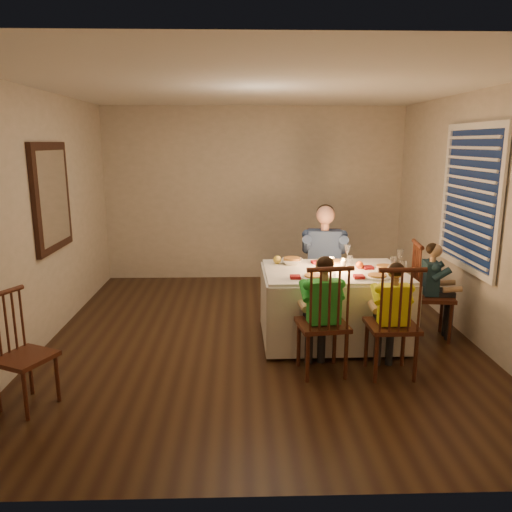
{
  "coord_description": "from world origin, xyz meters",
  "views": [
    {
      "loc": [
        -0.19,
        -5.09,
        2.07
      ],
      "look_at": [
        -0.04,
        0.15,
        0.87
      ],
      "focal_mm": 35.0,
      "sensor_mm": 36.0,
      "label": 1
    }
  ],
  "objects_px": {
    "chair_near_right": "(389,374)",
    "serving_bowl": "(292,261)",
    "chair_extra": "(31,406)",
    "child_teal": "(428,337)",
    "dining_table": "(333,291)",
    "chair_end": "(428,337)",
    "chair_adult": "(322,315)",
    "child_yellow": "(389,374)",
    "child_green": "(321,372)",
    "chair_near_left": "(321,372)",
    "adult": "(322,315)"
  },
  "relations": [
    {
      "from": "chair_near_right",
      "to": "serving_bowl",
      "type": "height_order",
      "value": "serving_bowl"
    },
    {
      "from": "chair_extra",
      "to": "child_teal",
      "type": "height_order",
      "value": "child_teal"
    },
    {
      "from": "dining_table",
      "to": "chair_end",
      "type": "relative_size",
      "value": 1.42
    },
    {
      "from": "chair_adult",
      "to": "chair_extra",
      "type": "bearing_deg",
      "value": -135.27
    },
    {
      "from": "serving_bowl",
      "to": "child_yellow",
      "type": "bearing_deg",
      "value": -54.27
    },
    {
      "from": "chair_end",
      "to": "child_green",
      "type": "xyz_separation_m",
      "value": [
        -1.31,
        -0.82,
        0.0
      ]
    },
    {
      "from": "chair_end",
      "to": "serving_bowl",
      "type": "height_order",
      "value": "serving_bowl"
    },
    {
      "from": "chair_near_left",
      "to": "chair_extra",
      "type": "height_order",
      "value": "chair_near_left"
    },
    {
      "from": "dining_table",
      "to": "child_teal",
      "type": "distance_m",
      "value": 1.2
    },
    {
      "from": "child_green",
      "to": "serving_bowl",
      "type": "xyz_separation_m",
      "value": [
        -0.18,
        1.06,
        0.8
      ]
    },
    {
      "from": "chair_extra",
      "to": "adult",
      "type": "xyz_separation_m",
      "value": [
        2.69,
        2.08,
        0.0
      ]
    },
    {
      "from": "chair_end",
      "to": "child_green",
      "type": "height_order",
      "value": "child_green"
    },
    {
      "from": "chair_near_left",
      "to": "chair_extra",
      "type": "bearing_deg",
      "value": 5.23
    },
    {
      "from": "child_yellow",
      "to": "chair_near_left",
      "type": "bearing_deg",
      "value": -5.25
    },
    {
      "from": "adult",
      "to": "chair_extra",
      "type": "bearing_deg",
      "value": -135.27
    },
    {
      "from": "chair_end",
      "to": "adult",
      "type": "bearing_deg",
      "value": 62.32
    },
    {
      "from": "chair_adult",
      "to": "adult",
      "type": "relative_size",
      "value": 0.77
    },
    {
      "from": "child_green",
      "to": "child_yellow",
      "type": "relative_size",
      "value": 1.05
    },
    {
      "from": "chair_adult",
      "to": "adult",
      "type": "distance_m",
      "value": 0.0
    },
    {
      "from": "child_yellow",
      "to": "child_teal",
      "type": "xyz_separation_m",
      "value": [
        0.69,
        0.86,
        0.0
      ]
    },
    {
      "from": "chair_near_left",
      "to": "chair_adult",
      "type": "bearing_deg",
      "value": -106.84
    },
    {
      "from": "chair_end",
      "to": "child_teal",
      "type": "relative_size",
      "value": 1.01
    },
    {
      "from": "chair_extra",
      "to": "child_green",
      "type": "distance_m",
      "value": 2.49
    },
    {
      "from": "adult",
      "to": "child_teal",
      "type": "height_order",
      "value": "adult"
    },
    {
      "from": "child_teal",
      "to": "chair_near_right",
      "type": "bearing_deg",
      "value": 148.58
    },
    {
      "from": "chair_near_left",
      "to": "serving_bowl",
      "type": "height_order",
      "value": "serving_bowl"
    },
    {
      "from": "chair_adult",
      "to": "child_green",
      "type": "bearing_deg",
      "value": -92.59
    },
    {
      "from": "chair_extra",
      "to": "adult",
      "type": "distance_m",
      "value": 3.4
    },
    {
      "from": "chair_near_right",
      "to": "child_yellow",
      "type": "relative_size",
      "value": 1.0
    },
    {
      "from": "chair_near_left",
      "to": "child_teal",
      "type": "xyz_separation_m",
      "value": [
        1.31,
        0.82,
        0.0
      ]
    },
    {
      "from": "chair_near_right",
      "to": "chair_extra",
      "type": "distance_m",
      "value": 3.09
    },
    {
      "from": "chair_near_left",
      "to": "child_yellow",
      "type": "xyz_separation_m",
      "value": [
        0.62,
        -0.05,
        0.0
      ]
    },
    {
      "from": "dining_table",
      "to": "serving_bowl",
      "type": "relative_size",
      "value": 6.44
    },
    {
      "from": "chair_extra",
      "to": "adult",
      "type": "height_order",
      "value": "adult"
    },
    {
      "from": "child_green",
      "to": "adult",
      "type": "bearing_deg",
      "value": -106.84
    },
    {
      "from": "dining_table",
      "to": "chair_near_left",
      "type": "bearing_deg",
      "value": -107.87
    },
    {
      "from": "dining_table",
      "to": "chair_near_right",
      "type": "relative_size",
      "value": 1.42
    },
    {
      "from": "chair_adult",
      "to": "child_green",
      "type": "relative_size",
      "value": 0.95
    },
    {
      "from": "child_yellow",
      "to": "adult",
      "type": "bearing_deg",
      "value": -78.21
    },
    {
      "from": "chair_adult",
      "to": "child_teal",
      "type": "height_order",
      "value": "chair_adult"
    },
    {
      "from": "child_yellow",
      "to": "serving_bowl",
      "type": "relative_size",
      "value": 4.55
    },
    {
      "from": "chair_near_left",
      "to": "serving_bowl",
      "type": "xyz_separation_m",
      "value": [
        -0.18,
        1.06,
        0.8
      ]
    },
    {
      "from": "dining_table",
      "to": "child_green",
      "type": "bearing_deg",
      "value": -107.87
    },
    {
      "from": "serving_bowl",
      "to": "chair_near_right",
      "type": "bearing_deg",
      "value": -54.27
    },
    {
      "from": "chair_adult",
      "to": "dining_table",
      "type": "bearing_deg",
      "value": -84.66
    },
    {
      "from": "chair_near_right",
      "to": "child_teal",
      "type": "xyz_separation_m",
      "value": [
        0.69,
        0.86,
        0.0
      ]
    },
    {
      "from": "chair_adult",
      "to": "adult",
      "type": "bearing_deg",
      "value": 7.0
    },
    {
      "from": "dining_table",
      "to": "child_green",
      "type": "relative_size",
      "value": 1.35
    },
    {
      "from": "dining_table",
      "to": "child_teal",
      "type": "relative_size",
      "value": 1.43
    },
    {
      "from": "serving_bowl",
      "to": "chair_adult",
      "type": "bearing_deg",
      "value": 48.17
    }
  ]
}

